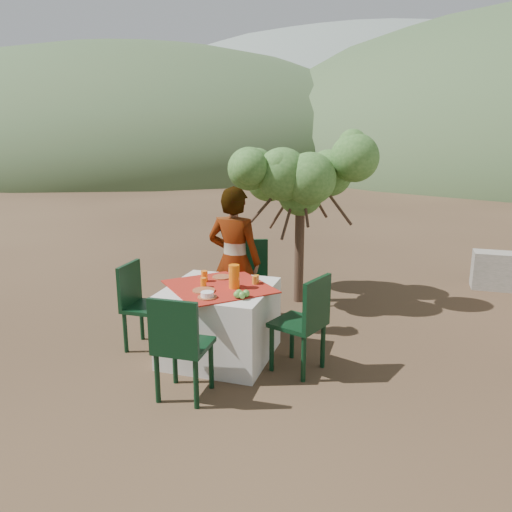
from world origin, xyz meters
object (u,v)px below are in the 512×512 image
Objects in this scene: shrub_tree at (306,186)px; person at (234,261)px; chair_near at (180,343)px; chair_far at (250,276)px; juice_pitcher at (234,277)px; table at (220,322)px; chair_right at (306,320)px; chair_left at (140,302)px.

person is at bearing -111.65° from shrub_tree.
chair_near is at bearing 94.64° from person.
shrub_tree is at bearing 41.41° from chair_far.
shrub_tree is 2.14m from juice_pitcher.
table is 2.36m from shrub_tree.
chair_right is at bearing -77.87° from shrub_tree.
person reaches higher than juice_pitcher.
chair_right is at bearing -92.04° from chair_left.
person is (-0.97, 0.73, 0.31)m from chair_right.
table is 1.14m from chair_far.
chair_near is at bearing -27.95° from chair_right.
chair_far is at bearing -37.03° from chair_left.
chair_left is 2.65m from shrub_tree.
juice_pitcher is at bearing -102.78° from chair_near.
person is (0.82, 0.69, 0.33)m from chair_left.
chair_near is 3.11m from shrub_tree.
shrub_tree reaches higher than table.
chair_left is at bearing 42.23° from person.
chair_far is 1.06× the size of chair_left.
chair_far is 1.44m from chair_left.
chair_left is at bearing -123.79° from shrub_tree.
chair_right is 4.07× the size of juice_pitcher.
shrub_tree is at bearing -109.28° from person.
juice_pitcher reaches higher than chair_left.
chair_far is at bearing -122.10° from chair_right.
chair_near is at bearing -90.48° from table.
chair_near reaches higher than table.
chair_left is 1.12m from juice_pitcher.
chair_near is 4.02× the size of juice_pitcher.
shrub_tree reaches higher than chair_near.
table is at bearing -92.01° from chair_near.
chair_right is at bearing -4.69° from table.
chair_left is at bearing -179.20° from juice_pitcher.
shrub_tree is at bearing -34.50° from chair_left.
chair_right is at bearing -139.15° from chair_near.
juice_pitcher is (0.21, -1.14, 0.34)m from chair_far.
shrub_tree reaches higher than chair_far.
chair_right is 0.57× the size of person.
shrub_tree is (-0.44, 2.06, 1.03)m from chair_right.
chair_near is at bearing -135.34° from chair_left.
chair_far reaches higher than chair_near.
juice_pitcher is (1.06, 0.01, 0.37)m from chair_left.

